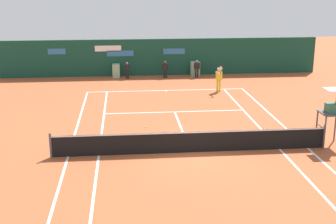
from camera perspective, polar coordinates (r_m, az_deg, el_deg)
The scene contains 9 objects.
ground_plane at distance 20.78m, azimuth 2.62°, elevation -4.42°, with size 80.00×80.00×0.01m.
tennis_net at distance 20.07m, azimuth 2.87°, elevation -3.64°, with size 12.10×0.10×1.07m.
sponsor_back_wall at distance 36.25m, azimuth -1.04°, elevation 6.74°, with size 25.00×1.02×2.84m.
umpire_chair at distance 21.89m, azimuth 19.69°, elevation 0.27°, with size 1.00×1.00×2.61m.
player_on_baseline at distance 30.98m, azimuth 6.32°, elevation 4.27°, with size 0.51×0.82×1.85m.
ball_kid_centre_post at distance 35.23m, azimuth -0.35°, elevation 5.45°, with size 0.44×0.19×1.33m.
ball_kid_left_post at distance 35.09m, azimuth -5.09°, elevation 5.30°, with size 0.42×0.20×1.27m.
ball_kid_right_post at distance 35.53m, azimuth 3.59°, elevation 5.52°, with size 0.44×0.22×1.34m.
tennis_ball_by_sideline at distance 23.49m, azimuth -2.82°, elevation -1.89°, with size 0.07×0.07×0.07m, color #CCE033.
Camera 1 is at (-2.83, -18.68, 7.29)m, focal length 49.23 mm.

